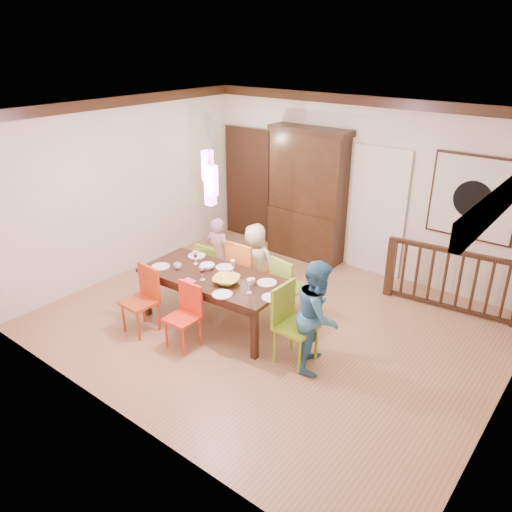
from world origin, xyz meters
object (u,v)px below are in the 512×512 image
Objects in this scene: balustrade at (452,279)px; person_end_right at (318,315)px; person_far_left at (218,254)px; person_far_mid at (255,264)px; china_hutch at (308,195)px; chair_far_left at (213,264)px; chair_end_right at (297,321)px; dining_table at (214,281)px.

balustrade is 1.40× the size of person_end_right.
person_far_left is 0.96× the size of person_far_mid.
china_hutch reaches higher than person_end_right.
chair_far_left is 2.22m from china_hutch.
person_far_left reaches higher than chair_end_right.
person_far_mid is at bearing -153.50° from balustrade.
dining_table is at bearing 120.37° from person_far_left.
china_hutch is (-0.28, 2.77, 0.51)m from dining_table.
person_far_mid is (0.05, 0.86, -0.04)m from dining_table.
chair_end_right is 0.85× the size of person_far_left.
china_hutch is (0.37, 2.08, 0.70)m from chair_far_left.
chair_far_left is at bearing 52.08° from person_end_right.
chair_end_right is 2.69m from balustrade.
chair_end_right is at bearing -5.76° from dining_table.
balustrade reaches higher than chair_far_left.
china_hutch reaches higher than person_far_mid.
person_end_right is at bearing -1.95° from dining_table.
dining_table is 1.08m from person_far_left.
person_far_left is (-3.15, -1.58, 0.10)m from balustrade.
person_far_mid reaches higher than chair_end_right.
person_end_right is at bearing -65.98° from chair_end_right.
dining_table is 1.51× the size of person_end_right.
chair_end_right is 0.43× the size of china_hutch.
person_far_left is (-0.68, 0.84, -0.07)m from dining_table.
balustrade is at bearing -161.63° from person_far_mid.
chair_far_left is 0.19m from person_far_left.
person_far_left is at bearing -101.51° from china_hutch.
chair_far_left is at bearing -100.21° from china_hutch.
person_end_right is at bearing 138.63° from person_far_mid.
dining_table is 1.64m from person_end_right.
dining_table is 1.77× the size of person_far_left.
person_end_right is (1.64, 0.05, 0.03)m from dining_table.
chair_end_right is at bearing -119.59° from balustrade.
balustrade is at bearing -41.52° from person_end_right.
chair_far_left is (-0.66, 0.69, -0.19)m from dining_table.
chair_end_right is 1.64m from person_far_mid.
person_far_mid reaches higher than dining_table.
chair_far_left is at bearing -1.16° from person_far_mid.
balustrade is at bearing -154.05° from chair_far_left.
china_hutch is 1.68× the size of person_end_right.
chair_far_left is at bearing 129.78° from dining_table.
dining_table is 1.41m from chair_end_right.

